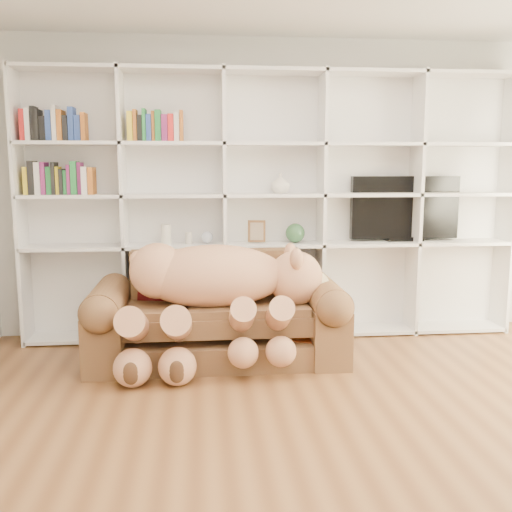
{
  "coord_description": "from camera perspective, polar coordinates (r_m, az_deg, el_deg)",
  "views": [
    {
      "loc": [
        -0.65,
        -2.79,
        1.57
      ],
      "look_at": [
        -0.22,
        1.63,
        0.85
      ],
      "focal_mm": 40.0,
      "sensor_mm": 36.0,
      "label": 1
    }
  ],
  "objects": [
    {
      "name": "floor",
      "position": [
        3.27,
        7.07,
        -19.63
      ],
      "size": [
        5.0,
        5.0,
        0.0
      ],
      "primitive_type": "plane",
      "color": "brown",
      "rests_on": "ground"
    },
    {
      "name": "figurine_short",
      "position": [
        5.14,
        -6.74,
        1.79
      ],
      "size": [
        0.08,
        0.08,
        0.11
      ],
      "primitive_type": "cylinder",
      "rotation": [
        0.0,
        0.0,
        -0.4
      ],
      "color": "beige",
      "rests_on": "bookshelf"
    },
    {
      "name": "throw_pillow",
      "position": [
        4.74,
        -9.11,
        -2.3
      ],
      "size": [
        0.44,
        0.31,
        0.43
      ],
      "primitive_type": "cube",
      "rotation": [
        -0.24,
        0.0,
        -0.21
      ],
      "color": "#58110F",
      "rests_on": "sofa"
    },
    {
      "name": "sofa",
      "position": [
        4.67,
        -3.86,
        -6.38
      ],
      "size": [
        2.02,
        0.87,
        0.85
      ],
      "color": "brown",
      "rests_on": "floor"
    },
    {
      "name": "gift_box",
      "position": [
        4.63,
        5.05,
        -9.36
      ],
      "size": [
        0.33,
        0.32,
        0.21
      ],
      "primitive_type": "cube",
      "rotation": [
        0.0,
        0.0,
        -0.37
      ],
      "color": "#C14919",
      "rests_on": "floor"
    },
    {
      "name": "wall_back",
      "position": [
        5.34,
        1.46,
        6.77
      ],
      "size": [
        5.0,
        0.02,
        2.7
      ],
      "primitive_type": "cube",
      "color": "silver",
      "rests_on": "floor"
    },
    {
      "name": "teddy_bear",
      "position": [
        4.44,
        -4.1,
        -3.37
      ],
      "size": [
        1.67,
        0.88,
        0.97
      ],
      "rotation": [
        0.0,
        0.0,
        -0.06
      ],
      "color": "tan",
      "rests_on": "sofa"
    },
    {
      "name": "shelf_vase",
      "position": [
        5.15,
        2.44,
        7.28
      ],
      "size": [
        0.17,
        0.17,
        0.18
      ],
      "primitive_type": "imported",
      "rotation": [
        0.0,
        0.0,
        -0.02
      ],
      "color": "silver",
      "rests_on": "bookshelf"
    },
    {
      "name": "picture_frame",
      "position": [
        5.15,
        0.07,
        2.5
      ],
      "size": [
        0.16,
        0.05,
        0.2
      ],
      "primitive_type": "cube",
      "rotation": [
        0.0,
        0.0,
        -0.15
      ],
      "color": "brown",
      "rests_on": "bookshelf"
    },
    {
      "name": "green_vase",
      "position": [
        5.2,
        3.94,
        2.31
      ],
      "size": [
        0.18,
        0.18,
        0.18
      ],
      "primitive_type": "sphere",
      "color": "#2F5B35",
      "rests_on": "bookshelf"
    },
    {
      "name": "bookshelf",
      "position": [
        5.18,
        -1.01,
        6.21
      ],
      "size": [
        4.43,
        0.35,
        2.4
      ],
      "color": "white",
      "rests_on": "floor"
    },
    {
      "name": "figurine_tall",
      "position": [
        5.14,
        -8.98,
        2.16
      ],
      "size": [
        0.12,
        0.12,
        0.18
      ],
      "primitive_type": "cylinder",
      "rotation": [
        0.0,
        0.0,
        0.39
      ],
      "color": "beige",
      "rests_on": "bookshelf"
    },
    {
      "name": "tv",
      "position": [
        5.5,
        14.63,
        4.57
      ],
      "size": [
        1.02,
        0.18,
        0.6
      ],
      "color": "black",
      "rests_on": "bookshelf"
    },
    {
      "name": "snow_globe",
      "position": [
        5.14,
        -4.92,
        1.88
      ],
      "size": [
        0.11,
        0.11,
        0.11
      ],
      "primitive_type": "sphere",
      "color": "silver",
      "rests_on": "bookshelf"
    }
  ]
}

